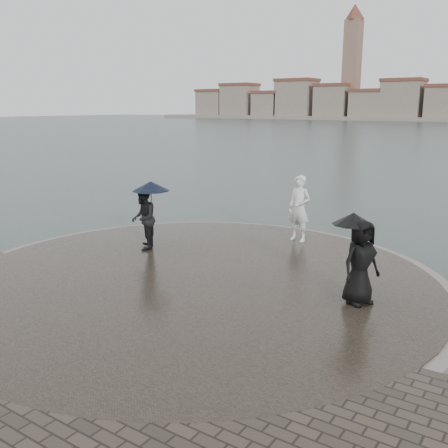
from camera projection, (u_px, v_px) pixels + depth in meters
The scene contains 6 objects.
ground at pixel (86, 343), 9.74m from camera, with size 400.00×400.00×0.00m, color #2B3835.
kerb_ring at pixel (195, 284), 12.52m from camera, with size 12.50×12.50×0.32m, color gray.
quay_tip at pixel (195, 283), 12.51m from camera, with size 11.90×11.90×0.36m, color #2D261E.
statue at pixel (299, 208), 15.55m from camera, with size 0.76×0.50×2.08m, color white.
visitor_left at pixel (145, 211), 14.58m from camera, with size 1.36×1.23×2.04m.
visitor_right at pixel (359, 254), 10.57m from camera, with size 1.17×1.09×1.95m.
Camera 1 is at (7.24, -5.89, 4.50)m, focal length 40.00 mm.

